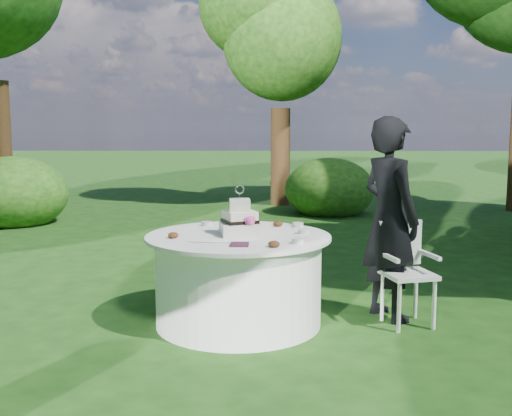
{
  "coord_description": "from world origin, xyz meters",
  "views": [
    {
      "loc": [
        0.26,
        -4.96,
        1.66
      ],
      "look_at": [
        0.15,
        0.0,
        1.0
      ],
      "focal_mm": 42.0,
      "sensor_mm": 36.0,
      "label": 1
    }
  ],
  "objects_px": {
    "cake": "(240,221)",
    "chair": "(405,264)",
    "guest": "(390,219)",
    "napkins": "(240,244)",
    "table": "(238,279)"
  },
  "relations": [
    {
      "from": "cake",
      "to": "chair",
      "type": "distance_m",
      "value": 1.45
    },
    {
      "from": "chair",
      "to": "table",
      "type": "bearing_deg",
      "value": -177.76
    },
    {
      "from": "cake",
      "to": "table",
      "type": "bearing_deg",
      "value": -133.99
    },
    {
      "from": "table",
      "to": "chair",
      "type": "bearing_deg",
      "value": 2.24
    },
    {
      "from": "guest",
      "to": "table",
      "type": "bearing_deg",
      "value": 70.93
    },
    {
      "from": "cake",
      "to": "napkins",
      "type": "bearing_deg",
      "value": -87.65
    },
    {
      "from": "cake",
      "to": "chair",
      "type": "relative_size",
      "value": 0.49
    },
    {
      "from": "cake",
      "to": "chair",
      "type": "height_order",
      "value": "cake"
    },
    {
      "from": "guest",
      "to": "table",
      "type": "relative_size",
      "value": 1.13
    },
    {
      "from": "napkins",
      "to": "guest",
      "type": "bearing_deg",
      "value": 27.35
    },
    {
      "from": "guest",
      "to": "napkins",
      "type": "bearing_deg",
      "value": 89.58
    },
    {
      "from": "napkins",
      "to": "chair",
      "type": "distance_m",
      "value": 1.5
    },
    {
      "from": "cake",
      "to": "chair",
      "type": "xyz_separation_m",
      "value": [
        1.4,
        0.04,
        -0.37
      ]
    },
    {
      "from": "napkins",
      "to": "cake",
      "type": "relative_size",
      "value": 0.33
    },
    {
      "from": "table",
      "to": "cake",
      "type": "xyz_separation_m",
      "value": [
        0.02,
        0.02,
        0.5
      ]
    }
  ]
}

